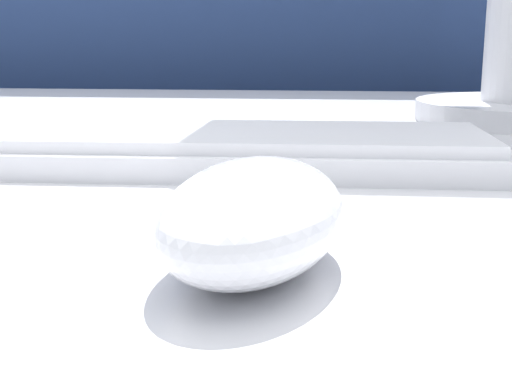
{
  "coord_description": "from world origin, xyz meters",
  "views": [
    {
      "loc": [
        0.0,
        -0.54,
        0.85
      ],
      "look_at": [
        -0.02,
        -0.25,
        0.78
      ],
      "focal_mm": 50.0,
      "sensor_mm": 36.0,
      "label": 1
    }
  ],
  "objects": [
    {
      "name": "keyboard",
      "position": [
        -0.08,
        -0.07,
        0.77
      ],
      "size": [
        0.39,
        0.13,
        0.02
      ],
      "rotation": [
        0.0,
        0.0,
        0.01
      ],
      "color": "silver",
      "rests_on": "desk"
    },
    {
      "name": "computer_mouse_near",
      "position": [
        -0.02,
        -0.29,
        0.78
      ],
      "size": [
        0.09,
        0.12,
        0.04
      ],
      "rotation": [
        0.0,
        0.0,
        -0.2
      ],
      "color": "white",
      "rests_on": "desk"
    },
    {
      "name": "partition_panel",
      "position": [
        0.0,
        0.66,
        0.6
      ],
      "size": [
        5.0,
        0.03,
        1.2
      ],
      "color": "navy",
      "rests_on": "ground_plane"
    }
  ]
}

